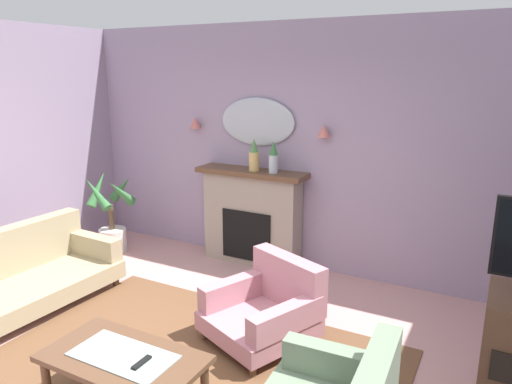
% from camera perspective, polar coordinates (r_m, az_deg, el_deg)
% --- Properties ---
extents(wall_back, '(6.96, 0.10, 2.83)m').
position_cam_1_polar(wall_back, '(5.52, 6.12, 5.05)').
color(wall_back, '#9E8CA8').
rests_on(wall_back, ground).
extents(patterned_rug, '(3.20, 2.40, 0.01)m').
position_cam_1_polar(patterned_rug, '(4.02, -8.70, -20.62)').
color(patterned_rug, brown).
rests_on(patterned_rug, ground).
extents(fireplace, '(1.36, 0.36, 1.16)m').
position_cam_1_polar(fireplace, '(5.77, -0.53, -3.08)').
color(fireplace, gray).
rests_on(fireplace, ground).
extents(mantel_vase_left, '(0.12, 0.12, 0.38)m').
position_cam_1_polar(mantel_vase_left, '(5.54, -0.24, 4.32)').
color(mantel_vase_left, tan).
rests_on(mantel_vase_left, fireplace).
extents(mantel_vase_centre, '(0.11, 0.11, 0.37)m').
position_cam_1_polar(mantel_vase_centre, '(5.43, 2.09, 4.14)').
color(mantel_vase_centre, silver).
rests_on(mantel_vase_centre, fireplace).
extents(wall_mirror, '(0.96, 0.06, 0.56)m').
position_cam_1_polar(wall_mirror, '(5.66, 0.13, 8.38)').
color(wall_mirror, '#B2BCC6').
extents(wall_sconce_left, '(0.14, 0.14, 0.14)m').
position_cam_1_polar(wall_sconce_left, '(6.07, -7.27, 8.20)').
color(wall_sconce_left, '#D17066').
extents(wall_sconce_right, '(0.14, 0.14, 0.14)m').
position_cam_1_polar(wall_sconce_right, '(5.27, 8.12, 7.25)').
color(wall_sconce_right, '#D17066').
extents(coffee_table, '(1.10, 0.60, 0.45)m').
position_cam_1_polar(coffee_table, '(3.53, -15.52, -19.08)').
color(coffee_table, brown).
rests_on(coffee_table, ground).
extents(tv_remote, '(0.04, 0.16, 0.02)m').
position_cam_1_polar(tv_remote, '(3.38, -13.49, -19.22)').
color(tv_remote, black).
rests_on(tv_remote, coffee_table).
extents(floral_couch, '(0.94, 1.75, 0.76)m').
position_cam_1_polar(floral_couch, '(5.36, -26.01, -8.87)').
color(floral_couch, tan).
rests_on(floral_couch, ground).
extents(armchair_by_coffee_table, '(1.05, 1.07, 0.71)m').
position_cam_1_polar(armchair_by_coffee_table, '(4.26, 1.36, -13.57)').
color(armchair_by_coffee_table, '#B77A84').
rests_on(armchair_by_coffee_table, ground).
extents(potted_plant_tall_palm, '(0.53, 0.56, 1.05)m').
position_cam_1_polar(potted_plant_tall_palm, '(6.43, -16.88, -2.85)').
color(potted_plant_tall_palm, silver).
rests_on(potted_plant_tall_palm, ground).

